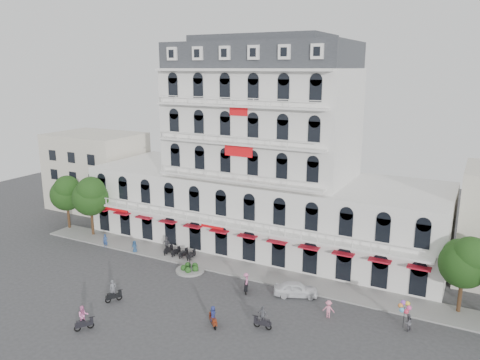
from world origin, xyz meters
The scene contains 20 objects.
ground centered at (0.00, 0.00, 0.00)m, with size 120.00×120.00×0.00m, color #38383A.
sidewalk centered at (0.00, 9.00, 0.08)m, with size 53.00×4.00×0.16m, color gray.
main_building centered at (0.00, 18.00, 9.96)m, with size 45.00×15.00×25.80m.
flank_building_west centered at (-30.00, 20.00, 6.00)m, with size 14.00×10.00×12.00m, color beige.
traffic_island centered at (-3.00, 6.00, 0.26)m, with size 3.20×3.20×1.60m.
parked_scooter_row centered at (-6.35, 8.80, 0.00)m, with size 4.40×1.80×1.10m, color black, non-canonical shape.
tree_west_outer centered at (-25.95, 9.98, 5.35)m, with size 4.50×4.48×7.76m.
tree_west_inner centered at (-20.95, 9.48, 5.68)m, with size 4.76×4.76×8.25m.
tree_east_inner centered at (24.05, 9.98, 5.21)m, with size 4.40×4.37×7.57m.
parked_car centered at (9.51, 6.09, 0.74)m, with size 1.75×4.36×1.49m, color white.
rider_west centered at (-5.70, -3.22, 1.03)m, with size 1.07×1.52×2.25m.
rider_southwest centered at (-4.44, -8.26, 1.18)m, with size 1.16×1.45×2.28m.
rider_east centered at (5.13, -2.57, 0.93)m, with size 1.33×1.29×1.94m.
rider_northeast centered at (9.12, -0.87, 1.06)m, with size 1.70×0.45×2.16m.
rider_center centered at (4.76, 4.52, 1.08)m, with size 0.97×1.60×2.08m.
pedestrian_left centered at (-11.97, 7.31, 0.78)m, with size 0.77×0.50×1.57m, color navy.
pedestrian_mid centered at (-8.73, 9.50, 0.95)m, with size 1.11×0.46×1.90m, color #504E55.
pedestrian_right centered at (13.61, 3.61, 0.82)m, with size 1.06×0.61×1.64m, color pink.
pedestrian_far centered at (-16.41, 7.01, 0.86)m, with size 0.63×0.41×1.73m, color navy.
balloon_vendor centered at (20.15, 4.77, 1.30)m, with size 1.40×1.29×2.45m.
Camera 1 is at (24.39, -34.07, 22.07)m, focal length 35.00 mm.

